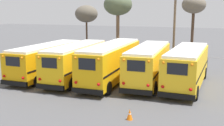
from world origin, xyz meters
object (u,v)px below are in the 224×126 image
school_bus_2 (112,61)px  traffic_cone (130,114)px  bare_tree_2 (118,6)px  bare_tree_1 (86,14)px  utility_pole (175,22)px  school_bus_3 (149,63)px  school_bus_0 (48,59)px  school_bus_4 (187,66)px  bare_tree_0 (194,6)px  school_bus_1 (77,61)px

school_bus_2 → traffic_cone: bearing=-62.4°
bare_tree_2 → bare_tree_1: bearing=159.2°
utility_pole → traffic_cone: (0.13, -17.12, -4.56)m
bare_tree_1 → school_bus_3: bearing=-47.7°
school_bus_2 → school_bus_3: (3.20, 0.54, -0.06)m
school_bus_0 → school_bus_4: bearing=4.1°
school_bus_4 → school_bus_2: bearing=-174.1°
bare_tree_1 → bare_tree_2: bare_tree_2 is taller
bare_tree_0 → traffic_cone: 26.77m
school_bus_0 → school_bus_3: 9.63m
traffic_cone → school_bus_4: bearing=75.2°
utility_pole → bare_tree_1: size_ratio=1.36×
school_bus_0 → bare_tree_2: 13.67m
school_bus_3 → traffic_cone: bearing=-83.7°
traffic_cone → bare_tree_2: bearing=111.4°
school_bus_4 → traffic_cone: 8.97m
school_bus_3 → bare_tree_0: (2.04, 17.50, 5.07)m
traffic_cone → school_bus_2: bearing=117.6°
school_bus_2 → bare_tree_1: bearing=123.1°
bare_tree_0 → school_bus_4: bearing=-86.2°
traffic_cone → school_bus_1: bearing=134.5°
school_bus_2 → bare_tree_0: size_ratio=1.30×
school_bus_2 → bare_tree_2: (-3.73, 12.12, 4.99)m
school_bus_0 → traffic_cone: school_bus_0 is taller
school_bus_1 → bare_tree_2: bearing=92.4°
utility_pole → traffic_cone: 17.72m
school_bus_3 → bare_tree_0: bare_tree_0 is taller
school_bus_2 → school_bus_3: school_bus_2 is taller
school_bus_4 → utility_pole: bearing=105.7°
school_bus_3 → traffic_cone: size_ratio=14.66×
school_bus_3 → bare_tree_1: bearing=132.3°
school_bus_0 → bare_tree_0: (11.64, 18.29, 5.18)m
bare_tree_1 → bare_tree_2: 6.05m
school_bus_2 → school_bus_4: bearing=5.9°
school_bus_2 → school_bus_4: school_bus_2 is taller
bare_tree_1 → bare_tree_0: bearing=14.7°
school_bus_1 → traffic_cone: size_ratio=14.90×
bare_tree_1 → utility_pole: bearing=-20.7°
bare_tree_0 → school_bus_0: bearing=-122.5°
school_bus_1 → traffic_cone: (7.33, -7.45, -1.41)m
school_bus_3 → school_bus_0: bearing=-175.3°
school_bus_0 → bare_tree_2: size_ratio=1.19×
school_bus_2 → utility_pole: bearing=66.5°
school_bus_4 → bare_tree_0: (-1.16, 17.38, 5.09)m
school_bus_4 → bare_tree_1: 21.11m
school_bus_1 → school_bus_3: 6.48m
school_bus_3 → utility_pole: utility_pole is taller
bare_tree_1 → bare_tree_2: bearing=-20.8°
traffic_cone → school_bus_0: bearing=144.0°
school_bus_1 → bare_tree_0: 20.95m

